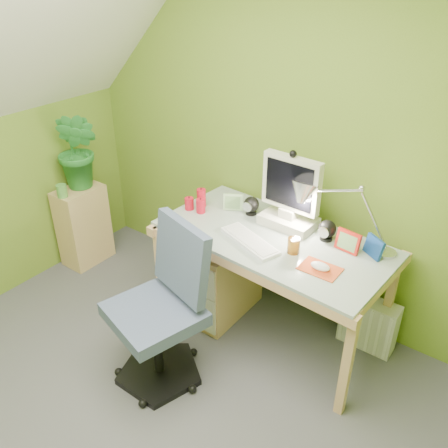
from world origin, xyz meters
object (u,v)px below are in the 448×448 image
Objects in this scene: desk at (270,287)px; monitor at (291,188)px; desk_lamp at (363,203)px; potted_plant at (78,151)px; task_chair at (154,312)px; side_ledge at (84,225)px; radiator at (369,323)px.

desk is 0.66m from monitor.
desk_lamp is (0.45, 0.00, 0.04)m from monitor.
task_chair is at bearing -25.02° from potted_plant.
potted_plant is at bearing 170.56° from task_chair.
task_chair is at bearing -111.28° from desk.
side_ledge is 1.06× the size of potted_plant.
desk_lamp is at bearing 25.45° from desk.
side_ledge is (-1.68, -0.15, -0.05)m from desk.
radiator is at bearing 29.32° from desk.
potted_plant reaches higher than radiator.
potted_plant is at bearing -172.92° from desk.
task_chair is at bearing -22.88° from side_ledge.
potted_plant is 2.41m from radiator.
potted_plant is at bearing 65.82° from side_ledge.
monitor is 1.69m from potted_plant.
desk_lamp is 0.89m from radiator.
task_chair reaches higher than radiator.
desk_lamp reaches higher than side_ledge.
side_ledge is at bearing -167.10° from desk_lamp.
desk is 1.69m from side_ledge.
desk is 0.80m from task_chair.
desk is at bearing 3.44° from potted_plant.
desk is at bearing -153.94° from radiator.
desk_lamp is at bearing 7.55° from potted_plant.
monitor is 0.45m from desk_lamp.
monitor is at bearing 11.08° from side_ledge.
side_ledge is at bearing -171.27° from desk.
desk is 1.43× the size of task_chair.
desk is 2.75× the size of monitor.
side_ledge is at bearing -114.18° from potted_plant.
monitor is at bearing 9.56° from potted_plant.
monitor is 0.84× the size of potted_plant.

